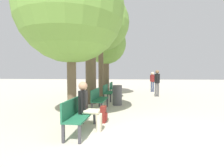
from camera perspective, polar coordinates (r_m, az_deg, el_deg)
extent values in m
plane|color=beige|center=(4.03, 13.27, -18.63)|extent=(80.00, 80.00, 0.00)
cube|color=#1E6042|center=(4.62, -10.03, -10.02)|extent=(0.45, 1.57, 0.04)
cube|color=#1E6042|center=(4.63, -12.54, -7.13)|extent=(0.04, 1.57, 0.41)
cube|color=#38383D|center=(3.95, -10.54, -15.83)|extent=(0.06, 0.06, 0.42)
cube|color=#38383D|center=(5.32, -5.78, -10.70)|extent=(0.06, 0.06, 0.42)
cube|color=#38383D|center=(4.07, -15.64, -15.33)|extent=(0.06, 0.06, 0.42)
cube|color=#38383D|center=(5.41, -9.62, -10.50)|extent=(0.06, 0.06, 0.42)
cube|color=#1E6042|center=(7.23, -3.83, -5.07)|extent=(0.45, 1.57, 0.04)
cube|color=#1E6042|center=(7.24, -5.46, -3.25)|extent=(0.04, 1.57, 0.41)
cube|color=#38383D|center=(6.52, -3.41, -8.05)|extent=(0.06, 0.06, 0.42)
cube|color=#38383D|center=(7.95, -1.56, -5.95)|extent=(0.06, 0.06, 0.42)
cube|color=#38383D|center=(6.59, -6.57, -7.94)|extent=(0.06, 0.06, 0.42)
cube|color=#38383D|center=(8.01, -4.16, -5.88)|extent=(0.06, 0.06, 0.42)
cube|color=#1E6042|center=(9.90, -0.98, -2.74)|extent=(0.45, 1.57, 0.04)
cube|color=#1E6042|center=(9.91, -2.18, -1.42)|extent=(0.04, 1.57, 0.41)
cube|color=#38383D|center=(9.18, -0.46, -4.68)|extent=(0.06, 0.06, 0.42)
cube|color=#38383D|center=(10.63, 0.52, -3.55)|extent=(0.06, 0.06, 0.42)
cube|color=#38383D|center=(9.23, -2.71, -4.64)|extent=(0.06, 0.06, 0.42)
cube|color=#38383D|center=(10.68, -1.43, -3.53)|extent=(0.06, 0.06, 0.42)
cube|color=#1E6042|center=(12.60, 0.64, -1.41)|extent=(0.45, 1.57, 0.04)
cube|color=#1E6042|center=(12.60, -0.29, -0.37)|extent=(0.04, 1.57, 0.41)
cube|color=#38383D|center=(11.87, 1.15, -2.82)|extent=(0.06, 0.06, 0.42)
cube|color=#38383D|center=(13.33, 1.75, -2.13)|extent=(0.06, 0.06, 0.42)
cube|color=#38383D|center=(11.91, -0.60, -2.80)|extent=(0.06, 0.06, 0.42)
cube|color=#38383D|center=(13.37, 0.19, -2.11)|extent=(0.06, 0.06, 0.42)
cylinder|color=brown|center=(6.12, -13.03, 1.77)|extent=(0.31, 0.31, 2.68)
sphere|color=olive|center=(6.49, -13.34, 22.77)|extent=(3.59, 3.59, 3.59)
cylinder|color=brown|center=(8.81, -6.94, 5.32)|extent=(0.53, 0.53, 3.60)
sphere|color=olive|center=(9.22, -7.06, 20.72)|extent=(2.37, 2.37, 2.37)
cylinder|color=brown|center=(11.61, -3.65, 5.38)|extent=(0.33, 0.33, 3.79)
sphere|color=olive|center=(12.06, -3.70, 19.37)|extent=(3.71, 3.71, 3.71)
cylinder|color=brown|center=(13.70, -2.07, 3.32)|extent=(0.52, 0.52, 2.95)
sphere|color=olive|center=(13.89, -2.09, 13.02)|extent=(3.16, 3.16, 3.16)
cylinder|color=beige|center=(4.57, -7.05, -9.07)|extent=(0.43, 0.12, 0.12)
cylinder|color=beige|center=(4.60, -4.37, -12.73)|extent=(0.12, 0.12, 0.46)
cylinder|color=beige|center=(4.71, -6.61, -8.68)|extent=(0.43, 0.12, 0.12)
cylinder|color=beige|center=(4.74, -4.02, -12.23)|extent=(0.12, 0.12, 0.46)
cube|color=black|center=(4.65, -9.42, -5.87)|extent=(0.20, 0.23, 0.60)
cylinder|color=black|center=(4.52, -9.87, -5.74)|extent=(0.09, 0.09, 0.54)
cylinder|color=black|center=(4.77, -9.00, -5.27)|extent=(0.09, 0.09, 0.54)
sphere|color=#A37A5B|center=(4.60, -9.47, -0.66)|extent=(0.23, 0.23, 0.23)
cube|color=maroon|center=(5.48, -2.86, -9.83)|extent=(0.16, 0.30, 0.50)
cube|color=maroon|center=(5.49, -1.80, -10.63)|extent=(0.04, 0.21, 0.22)
cylinder|color=beige|center=(15.77, 12.59, -0.64)|extent=(0.12, 0.12, 0.80)
cylinder|color=beige|center=(15.79, 13.10, -0.64)|extent=(0.12, 0.12, 0.80)
cube|color=maroon|center=(15.75, 12.88, 1.84)|extent=(0.28, 0.26, 0.57)
cylinder|color=maroon|center=(15.73, 12.45, 1.90)|extent=(0.08, 0.08, 0.54)
cylinder|color=maroon|center=(15.76, 13.31, 1.89)|extent=(0.08, 0.08, 0.54)
sphere|color=tan|center=(15.74, 12.90, 3.29)|extent=(0.22, 0.22, 0.22)
cylinder|color=#384260|center=(14.60, 12.77, -0.93)|extent=(0.12, 0.12, 0.82)
cylinder|color=#384260|center=(14.62, 13.34, -0.93)|extent=(0.12, 0.12, 0.82)
cube|color=maroon|center=(14.57, 13.09, 1.81)|extent=(0.22, 0.19, 0.58)
cylinder|color=maroon|center=(14.56, 12.61, 1.88)|extent=(0.09, 0.09, 0.55)
cylinder|color=maroon|center=(14.59, 13.57, 1.87)|extent=(0.09, 0.09, 0.55)
sphere|color=beige|center=(14.57, 13.11, 3.41)|extent=(0.22, 0.22, 0.22)
cylinder|color=#4C4C4C|center=(11.76, 14.09, -1.87)|extent=(0.13, 0.13, 0.87)
cylinder|color=#4C4C4C|center=(11.78, 14.84, -1.87)|extent=(0.13, 0.13, 0.87)
cube|color=black|center=(11.73, 14.52, 1.75)|extent=(0.31, 0.31, 0.62)
cylinder|color=black|center=(11.71, 13.89, 1.83)|extent=(0.09, 0.09, 0.59)
cylinder|color=black|center=(11.75, 15.15, 1.82)|extent=(0.09, 0.09, 0.59)
sphere|color=brown|center=(11.72, 14.55, 3.86)|extent=(0.24, 0.24, 0.24)
cylinder|color=#4C4C51|center=(8.35, 1.73, -3.66)|extent=(0.45, 0.45, 0.95)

